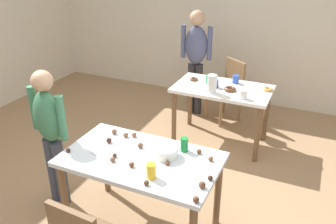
{
  "coord_description": "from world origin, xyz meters",
  "views": [
    {
      "loc": [
        1.31,
        -2.17,
        2.33
      ],
      "look_at": [
        0.09,
        0.52,
        0.9
      ],
      "focal_mm": 37.46,
      "sensor_mm": 36.0,
      "label": 1
    }
  ],
  "objects_px": {
    "mixing_bowl": "(166,152)",
    "pitcher_far": "(212,84)",
    "dining_table_near": "(141,167)",
    "dining_table_far": "(222,96)",
    "person_adult_far": "(196,54)",
    "person_girl_near": "(50,129)",
    "chair_far_table": "(228,87)",
    "soda_can": "(184,144)"
  },
  "relations": [
    {
      "from": "dining_table_near",
      "to": "person_girl_near",
      "type": "height_order",
      "value": "person_girl_near"
    },
    {
      "from": "mixing_bowl",
      "to": "dining_table_far",
      "type": "bearing_deg",
      "value": 90.22
    },
    {
      "from": "soda_can",
      "to": "pitcher_far",
      "type": "height_order",
      "value": "pitcher_far"
    },
    {
      "from": "person_girl_near",
      "to": "pitcher_far",
      "type": "height_order",
      "value": "person_girl_near"
    },
    {
      "from": "dining_table_far",
      "to": "person_girl_near",
      "type": "xyz_separation_m",
      "value": [
        -1.1,
        -1.78,
        0.17
      ]
    },
    {
      "from": "person_girl_near",
      "to": "pitcher_far",
      "type": "xyz_separation_m",
      "value": [
        1.03,
        1.56,
        0.05
      ]
    },
    {
      "from": "dining_table_far",
      "to": "chair_far_table",
      "type": "relative_size",
      "value": 1.34
    },
    {
      "from": "dining_table_near",
      "to": "mixing_bowl",
      "type": "relative_size",
      "value": 6.37
    },
    {
      "from": "person_girl_near",
      "to": "soda_can",
      "type": "distance_m",
      "value": 1.24
    },
    {
      "from": "dining_table_near",
      "to": "chair_far_table",
      "type": "height_order",
      "value": "chair_far_table"
    },
    {
      "from": "mixing_bowl",
      "to": "pitcher_far",
      "type": "height_order",
      "value": "pitcher_far"
    },
    {
      "from": "chair_far_table",
      "to": "mixing_bowl",
      "type": "bearing_deg",
      "value": -87.43
    },
    {
      "from": "person_girl_near",
      "to": "pitcher_far",
      "type": "distance_m",
      "value": 1.87
    },
    {
      "from": "dining_table_near",
      "to": "soda_can",
      "type": "bearing_deg",
      "value": 40.07
    },
    {
      "from": "dining_table_near",
      "to": "person_adult_far",
      "type": "distance_m",
      "value": 2.49
    },
    {
      "from": "chair_far_table",
      "to": "soda_can",
      "type": "relative_size",
      "value": 7.13
    },
    {
      "from": "dining_table_near",
      "to": "pitcher_far",
      "type": "distance_m",
      "value": 1.57
    },
    {
      "from": "dining_table_far",
      "to": "soda_can",
      "type": "bearing_deg",
      "value": -85.75
    },
    {
      "from": "dining_table_far",
      "to": "pitcher_far",
      "type": "height_order",
      "value": "pitcher_far"
    },
    {
      "from": "soda_can",
      "to": "person_adult_far",
      "type": "bearing_deg",
      "value": 107.95
    },
    {
      "from": "soda_can",
      "to": "mixing_bowl",
      "type": "bearing_deg",
      "value": -127.06
    },
    {
      "from": "person_adult_far",
      "to": "person_girl_near",
      "type": "bearing_deg",
      "value": -101.47
    },
    {
      "from": "dining_table_far",
      "to": "mixing_bowl",
      "type": "xyz_separation_m",
      "value": [
        0.01,
        -1.67,
        0.16
      ]
    },
    {
      "from": "dining_table_far",
      "to": "dining_table_near",
      "type": "bearing_deg",
      "value": -95.55
    },
    {
      "from": "chair_far_table",
      "to": "mixing_bowl",
      "type": "xyz_separation_m",
      "value": [
        0.11,
        -2.36,
        0.3
      ]
    },
    {
      "from": "person_girl_near",
      "to": "mixing_bowl",
      "type": "bearing_deg",
      "value": 5.73
    },
    {
      "from": "dining_table_far",
      "to": "pitcher_far",
      "type": "xyz_separation_m",
      "value": [
        -0.07,
        -0.22,
        0.22
      ]
    },
    {
      "from": "dining_table_far",
      "to": "soda_can",
      "type": "height_order",
      "value": "soda_can"
    },
    {
      "from": "chair_far_table",
      "to": "mixing_bowl",
      "type": "distance_m",
      "value": 2.38
    },
    {
      "from": "person_adult_far",
      "to": "mixing_bowl",
      "type": "distance_m",
      "value": 2.42
    },
    {
      "from": "mixing_bowl",
      "to": "pitcher_far",
      "type": "xyz_separation_m",
      "value": [
        -0.08,
        1.45,
        0.07
      ]
    },
    {
      "from": "chair_far_table",
      "to": "person_girl_near",
      "type": "height_order",
      "value": "person_girl_near"
    },
    {
      "from": "dining_table_far",
      "to": "chair_far_table",
      "type": "bearing_deg",
      "value": 98.26
    },
    {
      "from": "dining_table_far",
      "to": "person_adult_far",
      "type": "distance_m",
      "value": 0.94
    },
    {
      "from": "pitcher_far",
      "to": "person_adult_far",
      "type": "bearing_deg",
      "value": 120.76
    },
    {
      "from": "dining_table_far",
      "to": "mixing_bowl",
      "type": "distance_m",
      "value": 1.68
    },
    {
      "from": "dining_table_near",
      "to": "soda_can",
      "type": "relative_size",
      "value": 10.57
    },
    {
      "from": "dining_table_near",
      "to": "dining_table_far",
      "type": "xyz_separation_m",
      "value": [
        0.17,
        1.77,
        -0.01
      ]
    },
    {
      "from": "dining_table_far",
      "to": "chair_far_table",
      "type": "distance_m",
      "value": 0.7
    },
    {
      "from": "person_girl_near",
      "to": "person_adult_far",
      "type": "xyz_separation_m",
      "value": [
        0.5,
        2.45,
        0.1
      ]
    },
    {
      "from": "mixing_bowl",
      "to": "soda_can",
      "type": "height_order",
      "value": "soda_can"
    },
    {
      "from": "person_girl_near",
      "to": "soda_can",
      "type": "relative_size",
      "value": 11.23
    }
  ]
}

